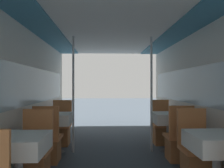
{
  "coord_description": "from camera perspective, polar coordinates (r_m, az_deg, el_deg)",
  "views": [
    {
      "loc": [
        -0.17,
        -1.48,
        1.32
      ],
      "look_at": [
        0.0,
        3.21,
        1.34
      ],
      "focal_mm": 35.0,
      "sensor_mm": 36.0,
      "label": 1
    }
  ],
  "objects": [
    {
      "name": "support_pole_right_1",
      "position": [
        4.39,
        10.27,
        -2.59
      ],
      "size": [
        0.04,
        0.04,
        2.27
      ],
      "color": "silver",
      "rests_on": "ground_plane"
    },
    {
      "name": "chair_left_far_0",
      "position": [
        3.3,
        -19.64,
        -18.29
      ],
      "size": [
        0.42,
        0.42,
        0.97
      ],
      "rotation": [
        0.0,
        0.0,
        3.14
      ],
      "color": "#9C5B31",
      "rests_on": "ground_plane"
    },
    {
      "name": "chair_left_far_1",
      "position": [
        5.03,
        -13.18,
        -11.97
      ],
      "size": [
        0.42,
        0.42,
        0.97
      ],
      "rotation": [
        0.0,
        0.0,
        3.14
      ],
      "color": "#9C5B31",
      "rests_on": "ground_plane"
    },
    {
      "name": "dining_table_right_0",
      "position": [
        2.85,
        25.68,
        -14.16
      ],
      "size": [
        0.61,
        0.61,
        0.76
      ],
      "color": "#4C4C51",
      "rests_on": "ground_plane"
    },
    {
      "name": "chair_left_near_1",
      "position": [
        3.99,
        -16.32,
        -15.12
      ],
      "size": [
        0.42,
        0.42,
        0.97
      ],
      "color": "#9C5B31",
      "rests_on": "ground_plane"
    },
    {
      "name": "chair_right_far_1",
      "position": [
        5.11,
        12.78,
        -11.8
      ],
      "size": [
        0.42,
        0.42,
        0.97
      ],
      "rotation": [
        0.0,
        0.0,
        3.14
      ],
      "color": "#9C5B31",
      "rests_on": "ground_plane"
    },
    {
      "name": "wall_left",
      "position": [
        3.7,
        -23.13,
        -2.65
      ],
      "size": [
        0.05,
        6.74,
        2.27
      ],
      "color": "silver",
      "rests_on": "ground_plane"
    },
    {
      "name": "support_pole_left_1",
      "position": [
        4.33,
        -10.08,
        -2.62
      ],
      "size": [
        0.04,
        0.04,
        2.27
      ],
      "color": "silver",
      "rests_on": "ground_plane"
    },
    {
      "name": "ceiling_panel",
      "position": [
        3.6,
        0.73,
        15.85
      ],
      "size": [
        3.0,
        6.74,
        0.07
      ],
      "color": "white",
      "rests_on": "wall_left"
    },
    {
      "name": "dining_table_left_0",
      "position": [
        2.71,
        -23.25,
        -14.9
      ],
      "size": [
        0.61,
        0.61,
        0.76
      ],
      "color": "#4C4C51",
      "rests_on": "ground_plane"
    },
    {
      "name": "dining_table_left_1",
      "position": [
        4.44,
        -14.55,
        -9.12
      ],
      "size": [
        0.61,
        0.61,
        0.76
      ],
      "color": "#4C4C51",
      "rests_on": "ground_plane"
    },
    {
      "name": "dining_table_right_1",
      "position": [
        4.53,
        14.59,
        -8.95
      ],
      "size": [
        0.61,
        0.61,
        0.76
      ],
      "color": "#4C4C51",
      "rests_on": "ground_plane"
    },
    {
      "name": "chair_right_near_1",
      "position": [
        4.08,
        16.9,
        -14.76
      ],
      "size": [
        0.42,
        0.42,
        0.97
      ],
      "color": "#9C5B31",
      "rests_on": "ground_plane"
    },
    {
      "name": "wall_right",
      "position": [
        3.84,
        23.67,
        -2.56
      ],
      "size": [
        0.05,
        6.74,
        2.27
      ],
      "color": "silver",
      "rests_on": "ground_plane"
    },
    {
      "name": "chair_right_far_0",
      "position": [
        3.42,
        21.16,
        -17.66
      ],
      "size": [
        0.42,
        0.42,
        0.97
      ],
      "rotation": [
        0.0,
        0.0,
        3.14
      ],
      "color": "#9C5B31",
      "rests_on": "ground_plane"
    }
  ]
}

